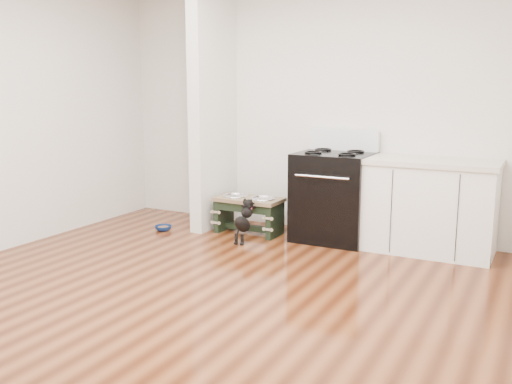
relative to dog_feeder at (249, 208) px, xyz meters
name	(u,v)px	position (x,y,z in m)	size (l,w,h in m)	color
ground	(201,303)	(0.66, -1.97, -0.28)	(5.00, 5.00, 0.00)	#421B0B
room_shell	(197,84)	(0.66, -1.97, 1.34)	(5.00, 5.00, 5.00)	silver
partition_wall	(213,108)	(-0.52, 0.13, 1.07)	(0.15, 0.80, 2.70)	silver
oven_range	(334,195)	(0.91, 0.19, 0.19)	(0.76, 0.69, 1.14)	black
cabinet_run	(430,206)	(1.89, 0.21, 0.17)	(1.24, 0.64, 0.91)	white
dog_feeder	(249,208)	(0.00, 0.00, 0.00)	(0.73, 0.39, 0.42)	black
puppy	(244,219)	(0.13, -0.34, -0.04)	(0.13, 0.37, 0.44)	black
floor_bowl	(163,228)	(-0.90, -0.35, -0.26)	(0.20, 0.20, 0.06)	navy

